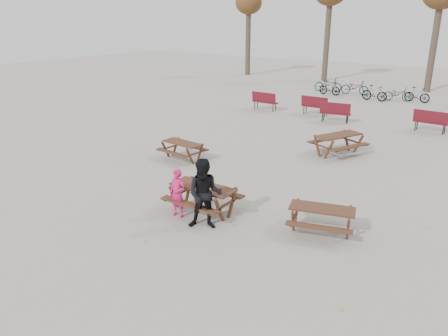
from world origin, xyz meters
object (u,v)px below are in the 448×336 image
Objects in this scene: adult at (205,194)px; picnic_table_east at (321,220)px; soda_bottle at (199,186)px; picnic_table_far at (338,145)px; picnic_table_north at (183,151)px; main_picnic_table at (203,193)px; child at (178,193)px; food_tray at (207,189)px.

picnic_table_east is (2.53, 1.41, -0.58)m from adult.
picnic_table_far is (1.10, 7.27, -0.45)m from soda_bottle.
adult is at bearing -38.19° from picnic_table_north.
main_picnic_table is 1.15× the size of picnic_table_north.
soda_bottle is 0.09× the size of adult.
picnic_table_far reaches higher than main_picnic_table.
child is at bearing -126.17° from main_picnic_table.
food_tray is at bearing -162.49° from picnic_table_far.
soda_bottle is at bearing -164.12° from picnic_table_far.
child is (-0.65, -0.45, -0.13)m from food_tray.
soda_bottle reaches higher than food_tray.
child is at bearing -45.52° from picnic_table_north.
food_tray is 0.23m from soda_bottle.
picnic_table_east is (3.11, 0.73, -0.25)m from main_picnic_table.
soda_bottle is 0.13× the size of child.
picnic_table_east is (3.09, 0.90, -0.51)m from soda_bottle.
main_picnic_table is at bearing 94.35° from soda_bottle.
picnic_table_north is at bearing 137.40° from food_tray.
picnic_table_far is at bearing 57.92° from adult.
main_picnic_table is at bearing -164.44° from picnic_table_far.
soda_bottle is 0.11× the size of picnic_table_east.
picnic_table_east is (3.52, 1.30, -0.33)m from child.
food_tray is 0.10× the size of picnic_table_far.
child reaches higher than main_picnic_table.
picnic_table_north is (-3.41, 3.23, -0.25)m from main_picnic_table.
adult is 5.61m from picnic_table_north.
soda_bottle reaches higher than picnic_table_far.
picnic_table_east is 6.98m from picnic_table_north.
picnic_table_north is 0.84× the size of picnic_table_far.
adult is (0.58, -0.68, 0.33)m from main_picnic_table.
picnic_table_far is at bearing 46.78° from picnic_table_north.
picnic_table_east is 0.85× the size of picnic_table_far.
main_picnic_table is 0.33m from food_tray.
child is (-0.43, -0.39, -0.18)m from soda_bottle.
adult is at bearing -41.72° from soda_bottle.
food_tray is 7.28m from picnic_table_far.
food_tray is at bearing -179.48° from picnic_table_east.
main_picnic_table is 0.98× the size of adult.
main_picnic_table is 0.71m from child.
child is 0.85× the size of picnic_table_north.
food_tray is 0.11× the size of picnic_table_east.
soda_bottle is 0.76m from adult.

